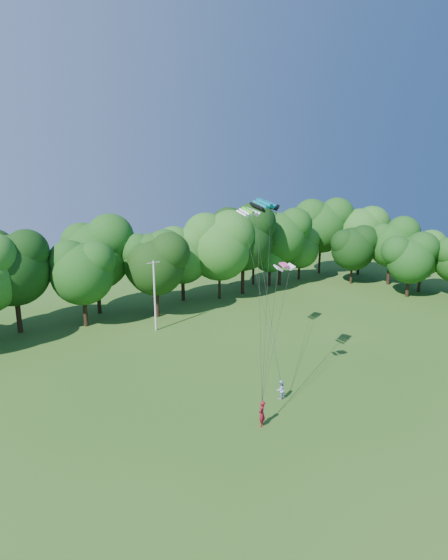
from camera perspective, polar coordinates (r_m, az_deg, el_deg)
ground at (r=28.14m, az=13.50°, el=-24.59°), size 160.00×160.00×0.00m
utility_pole at (r=49.52m, az=-9.05°, el=-1.96°), size 1.62×0.20×8.07m
kite_flyer_left at (r=32.07m, az=4.95°, el=-16.99°), size 0.83×0.75×1.90m
kite_flyer_right at (r=35.69m, az=7.40°, el=-14.01°), size 0.76×0.60×1.57m
kite_teal at (r=32.39m, az=5.32°, el=10.10°), size 2.90×2.04×0.57m
kite_green at (r=41.41m, az=3.19°, el=9.14°), size 2.89×2.02×0.60m
kite_pink at (r=32.95m, az=7.87°, el=1.96°), size 1.68×1.06×0.29m
tree_back_center at (r=53.77m, az=-8.92°, el=2.42°), size 7.75×7.75×11.27m
tree_back_east at (r=69.34m, az=6.02°, el=3.69°), size 6.07×6.07×8.83m
tree_flank_east at (r=67.81m, az=23.24°, el=3.29°), size 7.15×7.15×10.40m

